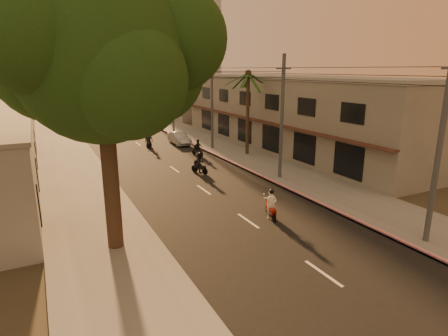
{
  "coord_description": "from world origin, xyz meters",
  "views": [
    {
      "loc": [
        -9.57,
        -14.22,
        7.96
      ],
      "look_at": [
        0.58,
        6.08,
        1.94
      ],
      "focal_mm": 30.0,
      "sensor_mm": 36.0,
      "label": 1
    }
  ],
  "objects": [
    {
      "name": "scooter_far_a",
      "position": [
        0.57,
        23.57,
        0.81
      ],
      "size": [
        0.88,
        1.84,
        1.81
      ],
      "rotation": [
        0.0,
        0.0,
        -0.05
      ],
      "color": "black",
      "rests_on": "ground"
    },
    {
      "name": "sidewalk_left",
      "position": [
        -7.5,
        20.0,
        0.06
      ],
      "size": [
        5.0,
        140.0,
        0.12
      ],
      "primitive_type": "cube",
      "color": "slate",
      "rests_on": "ground"
    },
    {
      "name": "filler_right",
      "position": [
        14.0,
        45.0,
        3.0
      ],
      "size": [
        8.0,
        14.0,
        6.0
      ],
      "primitive_type": "cube",
      "color": "gray",
      "rests_on": "ground"
    },
    {
      "name": "road",
      "position": [
        0.0,
        20.0,
        0.01
      ],
      "size": [
        10.0,
        140.0,
        0.02
      ],
      "primitive_type": "cube",
      "color": "black",
      "rests_on": "ground"
    },
    {
      "name": "scooter_mid_a",
      "position": [
        1.42,
        11.97,
        0.79
      ],
      "size": [
        1.2,
        1.67,
        1.72
      ],
      "rotation": [
        0.0,
        0.0,
        0.36
      ],
      "color": "black",
      "rests_on": "ground"
    },
    {
      "name": "filler_left_far",
      "position": [
        -14.0,
        52.0,
        3.5
      ],
      "size": [
        8.0,
        14.0,
        7.0
      ],
      "primitive_type": "cube",
      "color": "gray",
      "rests_on": "ground"
    },
    {
      "name": "scooter_mid_b",
      "position": [
        3.61,
        17.62,
        0.74
      ],
      "size": [
        1.07,
        1.64,
        1.63
      ],
      "rotation": [
        0.0,
        0.0,
        0.22
      ],
      "color": "black",
      "rests_on": "ground"
    },
    {
      "name": "curb_stripe",
      "position": [
        5.1,
        15.0,
        0.1
      ],
      "size": [
        0.2,
        60.0,
        0.2
      ],
      "primitive_type": "cube",
      "color": "red",
      "rests_on": "ground"
    },
    {
      "name": "palm_tree",
      "position": [
        8.0,
        16.0,
        7.15
      ],
      "size": [
        5.0,
        5.0,
        8.2
      ],
      "color": "black",
      "rests_on": "ground"
    },
    {
      "name": "shophouse_row",
      "position": [
        13.95,
        18.0,
        3.65
      ],
      "size": [
        8.8,
        34.2,
        7.3
      ],
      "color": "gray",
      "rests_on": "ground"
    },
    {
      "name": "distant_tower",
      "position": [
        16.0,
        56.0,
        14.0
      ],
      "size": [
        12.1,
        12.1,
        28.0
      ],
      "color": "#B7B5B2",
      "rests_on": "ground"
    },
    {
      "name": "sidewalk_right",
      "position": [
        7.5,
        20.0,
        0.06
      ],
      "size": [
        5.0,
        140.0,
        0.12
      ],
      "primitive_type": "cube",
      "color": "slate",
      "rests_on": "ground"
    },
    {
      "name": "parked_car",
      "position": [
        4.0,
        23.77,
        0.67
      ],
      "size": [
        1.47,
        4.1,
        1.34
      ],
      "primitive_type": "imported",
      "rotation": [
        0.0,
        0.0,
        -0.01
      ],
      "color": "#9A9DA1",
      "rests_on": "ground"
    },
    {
      "name": "scooter_red",
      "position": [
        1.32,
        1.79,
        0.75
      ],
      "size": [
        0.86,
        1.68,
        1.69
      ],
      "rotation": [
        0.0,
        0.0,
        -0.28
      ],
      "color": "black",
      "rests_on": "ground"
    },
    {
      "name": "ground",
      "position": [
        0.0,
        0.0,
        0.0
      ],
      "size": [
        160.0,
        160.0,
        0.0
      ],
      "primitive_type": "plane",
      "color": "#383023",
      "rests_on": "ground"
    },
    {
      "name": "utility_poles",
      "position": [
        6.2,
        20.0,
        6.54
      ],
      "size": [
        1.2,
        48.26,
        9.0
      ],
      "color": "#38383A",
      "rests_on": "ground"
    },
    {
      "name": "broadleaf_tree",
      "position": [
        -6.61,
        2.14,
        8.48
      ],
      "size": [
        9.6,
        8.7,
        12.1
      ],
      "color": "black",
      "rests_on": "ground"
    }
  ]
}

